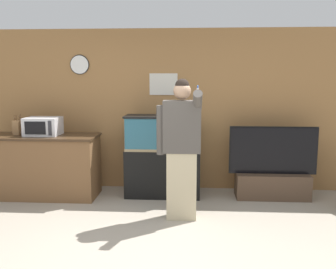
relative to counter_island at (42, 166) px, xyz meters
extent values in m
plane|color=gray|center=(1.73, -1.84, -0.48)|extent=(18.00, 18.00, 0.00)
cube|color=olive|center=(1.73, 0.62, 0.82)|extent=(10.00, 0.06, 2.60)
cube|color=beige|center=(1.83, 0.58, 1.24)|extent=(0.45, 0.02, 0.35)
cylinder|color=white|center=(0.47, 0.57, 1.55)|extent=(0.29, 0.03, 0.29)
cylinder|color=black|center=(0.47, 0.58, 1.55)|extent=(0.32, 0.01, 0.32)
cube|color=brown|center=(0.00, 0.00, -0.02)|extent=(1.68, 0.64, 0.92)
cube|color=#3D2A19|center=(0.00, 0.00, 0.46)|extent=(1.72, 0.68, 0.03)
cube|color=silver|center=(0.03, 0.03, 0.61)|extent=(0.51, 0.39, 0.27)
cube|color=black|center=(-0.01, -0.17, 0.61)|extent=(0.31, 0.01, 0.19)
cube|color=#2D2D33|center=(0.21, -0.17, 0.61)|extent=(0.05, 0.01, 0.22)
cube|color=olive|center=(-0.38, 0.03, 0.59)|extent=(0.10, 0.12, 0.22)
cylinder|color=brown|center=(-0.41, 0.04, 0.74)|extent=(0.02, 0.02, 0.08)
cylinder|color=brown|center=(-0.34, 0.04, 0.74)|extent=(0.02, 0.02, 0.07)
cylinder|color=brown|center=(-0.41, 0.09, 0.74)|extent=(0.02, 0.02, 0.07)
cylinder|color=brown|center=(-0.34, 0.09, 0.75)|extent=(0.02, 0.02, 0.10)
cube|color=black|center=(1.85, 0.14, -0.11)|extent=(1.15, 0.46, 0.73)
cube|color=#937F5B|center=(1.85, 0.14, 0.27)|extent=(1.11, 0.44, 0.04)
cube|color=#285B70|center=(1.85, 0.14, 0.52)|extent=(1.10, 0.44, 0.51)
cube|color=black|center=(1.85, 0.14, 0.76)|extent=(1.15, 0.46, 0.03)
cube|color=#4C3828|center=(3.53, 0.14, -0.29)|extent=(1.10, 0.40, 0.38)
cube|color=black|center=(3.53, 0.14, 0.25)|extent=(1.29, 0.05, 0.70)
cube|color=black|center=(3.53, 0.17, 0.25)|extent=(1.32, 0.01, 0.73)
cube|color=#BCAD89|center=(2.17, -0.78, -0.04)|extent=(0.38, 0.21, 0.88)
cube|color=#4C4742|center=(2.17, -0.78, 0.73)|extent=(0.48, 0.23, 0.66)
sphere|color=tan|center=(2.17, -0.78, 1.19)|extent=(0.22, 0.22, 0.22)
sphere|color=black|center=(2.17, -0.78, 1.25)|extent=(0.18, 0.18, 0.18)
cylinder|color=#4C4742|center=(1.91, -0.78, 0.69)|extent=(0.12, 0.12, 0.63)
cylinder|color=#4C4742|center=(2.36, -0.92, 1.07)|extent=(0.11, 0.35, 0.29)
cylinder|color=white|center=(2.36, -0.94, 1.17)|extent=(0.02, 0.06, 0.11)
cylinder|color=#2856B2|center=(2.36, -0.96, 1.23)|extent=(0.02, 0.03, 0.05)
camera|label=1|loc=(2.29, -5.48, 1.36)|focal=40.00mm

